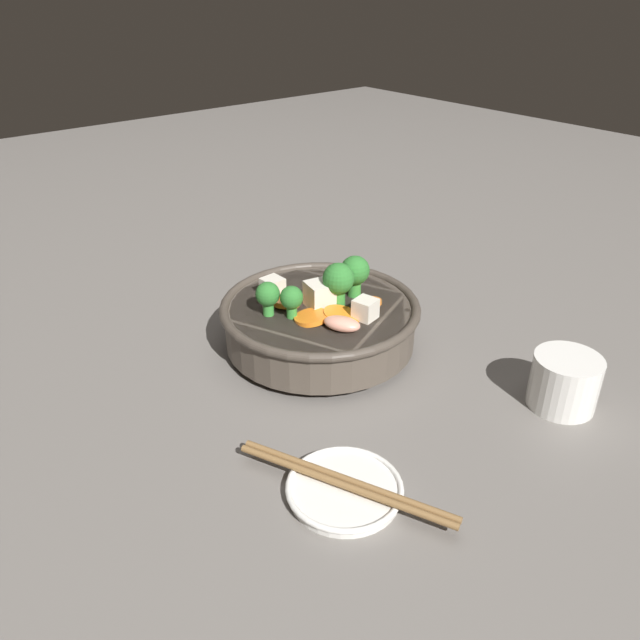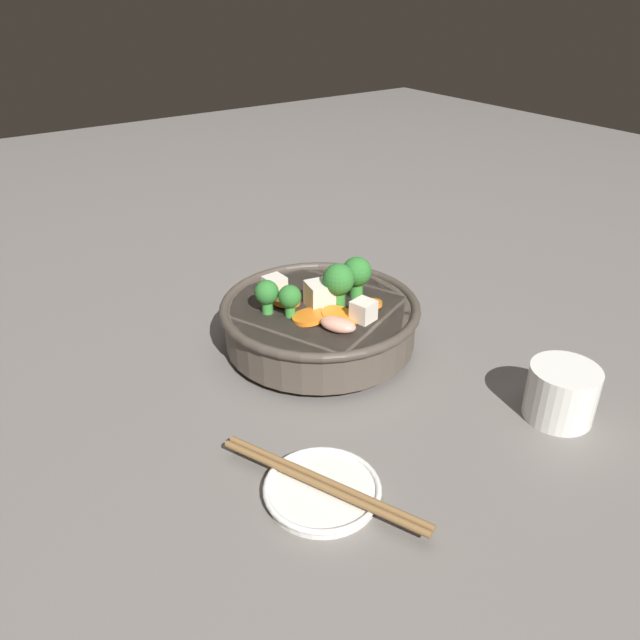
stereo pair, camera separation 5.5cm
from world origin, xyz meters
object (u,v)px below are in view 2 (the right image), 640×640
stirfry_bowl (320,318)px  side_saucer (322,490)px  chopsticks_pair (322,483)px  tea_cup (561,392)px

stirfry_bowl → side_saucer: stirfry_bowl is taller
chopsticks_pair → stirfry_bowl: bearing=-124.9°
side_saucer → chopsticks_pair: size_ratio=0.53×
tea_cup → chopsticks_pair: tea_cup is taller
stirfry_bowl → side_saucer: (0.15, 0.22, -0.04)m
side_saucer → chopsticks_pair: chopsticks_pair is taller
stirfry_bowl → side_saucer: bearing=55.1°
side_saucer → chopsticks_pair: 0.01m
side_saucer → tea_cup: 0.29m
stirfry_bowl → chopsticks_pair: bearing=55.1°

